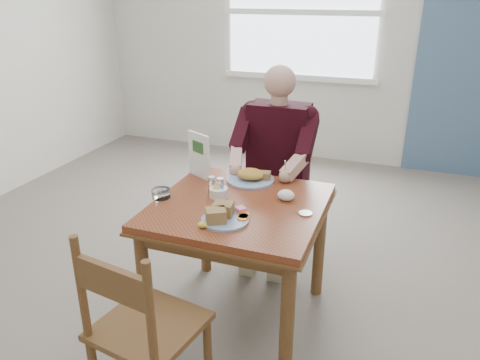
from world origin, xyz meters
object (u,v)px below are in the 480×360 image
at_px(table, 239,221).
at_px(diner, 276,153).
at_px(chair_far, 278,193).
at_px(chair_near, 142,330).
at_px(near_plate, 223,215).
at_px(far_plate, 251,177).

height_order(table, diner, diner).
distance_m(table, chair_far, 0.81).
distance_m(chair_far, chair_near, 1.60).
bearing_deg(near_plate, chair_near, -104.02).
distance_m(table, far_plate, 0.35).
bearing_deg(chair_far, near_plate, -90.10).
height_order(table, far_plate, far_plate).
distance_m(chair_near, far_plate, 1.16).
bearing_deg(diner, chair_far, 90.01).
xyz_separation_m(table, chair_near, (-0.15, -0.80, -0.16)).
height_order(chair_near, diner, diner).
relative_size(chair_near, far_plate, 2.94).
distance_m(table, diner, 0.73).
bearing_deg(chair_far, far_plate, -94.45).
relative_size(chair_near, near_plate, 3.05).
xyz_separation_m(table, near_plate, (-0.00, -0.22, 0.14)).
height_order(diner, near_plate, diner).
bearing_deg(far_plate, table, -83.36).
bearing_deg(near_plate, diner, 89.89).
bearing_deg(table, far_plate, 96.64).
relative_size(table, near_plate, 2.96).
height_order(table, near_plate, near_plate).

